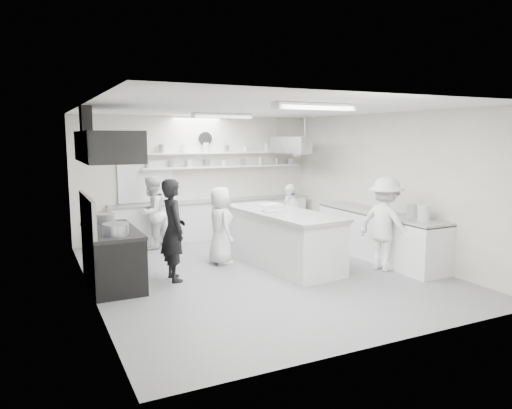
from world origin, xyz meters
name	(u,v)px	position (x,y,z in m)	size (l,w,h in m)	color
floor	(259,272)	(0.00, 0.00, -0.01)	(6.00, 7.00, 0.02)	gray
ceiling	(260,108)	(0.00, 0.00, 3.01)	(6.00, 7.00, 0.02)	white
wall_back	(197,177)	(0.00, 3.50, 1.50)	(6.00, 0.04, 3.00)	silver
wall_front	(391,223)	(0.00, -3.50, 1.50)	(6.00, 0.04, 3.00)	silver
wall_left	(87,202)	(-3.00, 0.00, 1.50)	(0.04, 7.00, 3.00)	silver
wall_right	(387,185)	(3.00, 0.00, 1.50)	(0.04, 7.00, 3.00)	silver
stove	(112,258)	(-2.60, 0.40, 0.45)	(0.80, 1.80, 0.90)	black
exhaust_hood	(107,146)	(-2.60, 0.40, 2.35)	(0.85, 2.00, 0.50)	black
back_counter	(214,219)	(0.30, 3.20, 0.46)	(5.00, 0.60, 0.92)	white
shelf_lower	(225,167)	(0.70, 3.37, 1.75)	(4.20, 0.26, 0.04)	white
shelf_upper	(225,153)	(0.70, 3.37, 2.10)	(4.20, 0.26, 0.04)	white
pass_through_window	(145,181)	(-1.30, 3.48, 1.45)	(1.30, 0.04, 1.00)	black
wall_clock	(205,139)	(0.20, 3.46, 2.45)	(0.32, 0.32, 0.05)	white
right_counter	(379,236)	(2.65, -0.20, 0.47)	(0.74, 3.30, 0.94)	white
pot_rack	(290,145)	(2.00, 2.40, 2.30)	(0.30, 1.60, 0.40)	#A4A5A9
light_fixture_front	(314,107)	(0.00, -1.80, 2.94)	(1.30, 0.25, 0.10)	white
light_fixture_rear	(222,116)	(0.00, 1.80, 2.94)	(1.30, 0.25, 0.10)	white
prep_island	(281,239)	(0.59, 0.24, 0.51)	(1.03, 2.77, 1.02)	white
stove_pot	(116,230)	(-2.60, -0.06, 1.02)	(0.41, 0.41, 0.23)	#A4A5A9
cook_stove	(173,230)	(-1.59, 0.18, 0.90)	(0.65, 0.43, 1.79)	black
cook_back	(152,213)	(-1.36, 2.70, 0.82)	(0.80, 0.62, 1.64)	white
cook_island_left	(220,225)	(-0.44, 0.85, 0.77)	(0.75, 0.49, 1.53)	white
cook_island_right	(290,219)	(1.17, 0.89, 0.76)	(0.89, 0.37, 1.51)	white
cook_right	(385,224)	(2.18, -0.93, 0.88)	(1.14, 0.66, 1.77)	white
bowl_island_a	(269,212)	(0.35, 0.32, 1.05)	(0.26, 0.26, 0.06)	#A4A5A9
bowl_island_b	(285,217)	(0.38, -0.28, 1.05)	(0.19, 0.19, 0.06)	white
bowl_right	(398,214)	(2.85, -0.53, 0.97)	(0.22, 0.22, 0.05)	white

